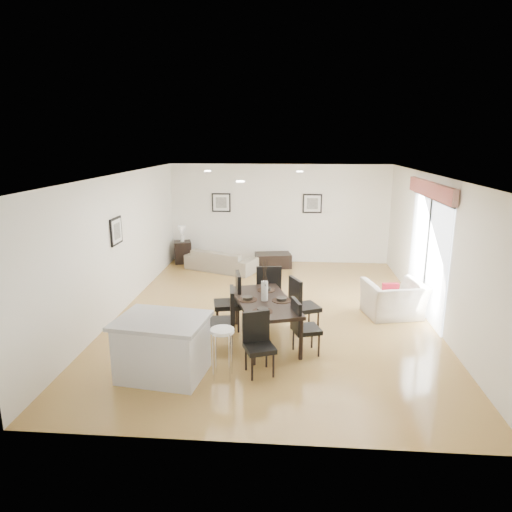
# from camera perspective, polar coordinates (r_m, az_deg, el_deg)

# --- Properties ---
(ground) EXTENTS (8.00, 8.00, 0.00)m
(ground) POSITION_cam_1_polar(r_m,az_deg,el_deg) (9.09, 2.04, -7.16)
(ground) COLOR tan
(ground) RESTS_ON ground
(wall_back) EXTENTS (6.00, 0.04, 2.70)m
(wall_back) POSITION_cam_1_polar(r_m,az_deg,el_deg) (12.62, 2.91, 5.28)
(wall_back) COLOR white
(wall_back) RESTS_ON ground
(wall_front) EXTENTS (6.00, 0.04, 2.70)m
(wall_front) POSITION_cam_1_polar(r_m,az_deg,el_deg) (4.89, 0.07, -9.56)
(wall_front) COLOR white
(wall_front) RESTS_ON ground
(wall_left) EXTENTS (0.04, 8.00, 2.70)m
(wall_left) POSITION_cam_1_polar(r_m,az_deg,el_deg) (9.31, -16.67, 1.44)
(wall_left) COLOR white
(wall_left) RESTS_ON ground
(wall_right) EXTENTS (0.04, 8.00, 2.70)m
(wall_right) POSITION_cam_1_polar(r_m,az_deg,el_deg) (9.08, 21.40, 0.73)
(wall_right) COLOR white
(wall_right) RESTS_ON ground
(ceiling) EXTENTS (6.00, 8.00, 0.02)m
(ceiling) POSITION_cam_1_polar(r_m,az_deg,el_deg) (8.49, 2.21, 10.06)
(ceiling) COLOR white
(ceiling) RESTS_ON wall_back
(sofa) EXTENTS (2.01, 1.40, 0.55)m
(sofa) POSITION_cam_1_polar(r_m,az_deg,el_deg) (11.96, -4.39, -0.52)
(sofa) COLOR gray
(sofa) RESTS_ON ground
(armchair) EXTENTS (1.24, 1.13, 0.69)m
(armchair) POSITION_cam_1_polar(r_m,az_deg,el_deg) (9.22, 16.83, -5.22)
(armchair) COLOR beige
(armchair) RESTS_ON ground
(dining_table) EXTENTS (1.36, 1.92, 0.72)m
(dining_table) POSITION_cam_1_polar(r_m,az_deg,el_deg) (7.69, 1.06, -6.07)
(dining_table) COLOR black
(dining_table) RESTS_ON ground
(dining_chair_wnear) EXTENTS (0.54, 0.54, 1.04)m
(dining_chair_wnear) POSITION_cam_1_polar(r_m,az_deg,el_deg) (7.38, -3.87, -7.54)
(dining_chair_wnear) COLOR black
(dining_chair_wnear) RESTS_ON ground
(dining_chair_wfar) EXTENTS (0.55, 0.55, 1.04)m
(dining_chair_wfar) POSITION_cam_1_polar(r_m,az_deg,el_deg) (8.19, -2.99, -5.29)
(dining_chair_wfar) COLOR black
(dining_chair_wfar) RESTS_ON ground
(dining_chair_enear) EXTENTS (0.51, 0.51, 0.91)m
(dining_chair_enear) POSITION_cam_1_polar(r_m,az_deg,el_deg) (7.31, 5.74, -8.45)
(dining_chair_enear) COLOR black
(dining_chair_enear) RESTS_ON ground
(dining_chair_efar) EXTENTS (0.60, 0.60, 1.01)m
(dining_chair_efar) POSITION_cam_1_polar(r_m,az_deg,el_deg) (8.08, 5.61, -5.77)
(dining_chair_efar) COLOR black
(dining_chair_efar) RESTS_ON ground
(dining_chair_head) EXTENTS (0.53, 0.53, 0.91)m
(dining_chair_head) POSITION_cam_1_polar(r_m,az_deg,el_deg) (6.75, 0.24, -10.39)
(dining_chair_head) COLOR black
(dining_chair_head) RESTS_ON ground
(dining_chair_foot) EXTENTS (0.52, 0.52, 1.04)m
(dining_chair_foot) POSITION_cam_1_polar(r_m,az_deg,el_deg) (8.72, 1.56, -4.04)
(dining_chair_foot) COLOR black
(dining_chair_foot) RESTS_ON ground
(vase) EXTENTS (0.89, 1.37, 0.69)m
(vase) POSITION_cam_1_polar(r_m,az_deg,el_deg) (7.57, 1.08, -3.53)
(vase) COLOR white
(vase) RESTS_ON dining_table
(coffee_table) EXTENTS (1.02, 0.73, 0.37)m
(coffee_table) POSITION_cam_1_polar(r_m,az_deg,el_deg) (12.27, 2.14, -0.53)
(coffee_table) COLOR black
(coffee_table) RESTS_ON ground
(side_table) EXTENTS (0.56, 0.56, 0.60)m
(side_table) POSITION_cam_1_polar(r_m,az_deg,el_deg) (12.84, -9.13, 0.50)
(side_table) COLOR black
(side_table) RESTS_ON ground
(table_lamp) EXTENTS (0.23, 0.23, 0.43)m
(table_lamp) POSITION_cam_1_polar(r_m,az_deg,el_deg) (12.71, -9.23, 3.04)
(table_lamp) COLOR white
(table_lamp) RESTS_ON side_table
(cushion) EXTENTS (0.32, 0.13, 0.31)m
(cushion) POSITION_cam_1_polar(r_m,az_deg,el_deg) (9.04, 16.44, -4.22)
(cushion) COLOR maroon
(cushion) RESTS_ON armchair
(kitchen_island) EXTENTS (1.38, 1.13, 0.88)m
(kitchen_island) POSITION_cam_1_polar(r_m,az_deg,el_deg) (6.80, -11.60, -11.07)
(kitchen_island) COLOR silver
(kitchen_island) RESTS_ON ground
(bar_stool) EXTENTS (0.34, 0.34, 0.75)m
(bar_stool) POSITION_cam_1_polar(r_m,az_deg,el_deg) (6.54, -4.23, -9.94)
(bar_stool) COLOR white
(bar_stool) RESTS_ON ground
(framed_print_back_left) EXTENTS (0.52, 0.04, 0.52)m
(framed_print_back_left) POSITION_cam_1_polar(r_m,az_deg,el_deg) (12.69, -4.37, 6.68)
(framed_print_back_left) COLOR black
(framed_print_back_left) RESTS_ON wall_back
(framed_print_back_right) EXTENTS (0.52, 0.04, 0.52)m
(framed_print_back_right) POSITION_cam_1_polar(r_m,az_deg,el_deg) (12.55, 7.06, 6.53)
(framed_print_back_right) COLOR black
(framed_print_back_right) RESTS_ON wall_back
(framed_print_left_wall) EXTENTS (0.04, 0.52, 0.52)m
(framed_print_left_wall) POSITION_cam_1_polar(r_m,az_deg,el_deg) (9.05, -17.08, 3.00)
(framed_print_left_wall) COLOR black
(framed_print_left_wall) RESTS_ON wall_left
(sliding_door) EXTENTS (0.12, 2.70, 2.57)m
(sliding_door) POSITION_cam_1_polar(r_m,az_deg,el_deg) (9.29, 20.79, 3.06)
(sliding_door) COLOR white
(sliding_door) RESTS_ON wall_right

